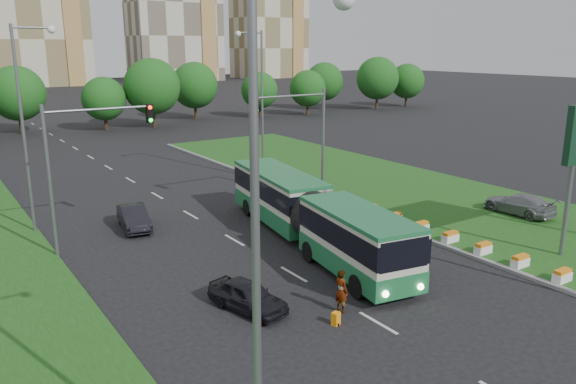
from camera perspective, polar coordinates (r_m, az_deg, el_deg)
ground at (r=29.37m, az=5.44°, el=-7.04°), size 360.00×360.00×0.00m
grass_median at (r=43.41m, az=12.06°, el=-0.02°), size 14.00×60.00×0.15m
median_kerb at (r=38.84m, az=4.88°, el=-1.45°), size 0.30×60.00×0.18m
lane_markings at (r=44.79m, az=-14.10°, el=0.21°), size 0.20×100.00×0.01m
flower_planters at (r=33.47m, az=14.73°, el=-3.91°), size 1.10×15.90×0.60m
traffic_mast_median at (r=38.54m, az=1.70°, el=6.47°), size 5.76×0.32×8.00m
traffic_mast_left at (r=31.29m, az=-20.38°, el=3.66°), size 5.76×0.32×8.00m
street_lamps at (r=34.53m, az=-8.91°, el=6.44°), size 36.00×60.00×12.00m
tree_line at (r=81.04m, az=-14.28°, el=9.72°), size 120.00×8.00×9.00m
apartment_tower_east at (r=186.14m, az=-11.60°, el=18.26°), size 27.00×15.00×47.00m
midrise_east at (r=202.17m, az=-1.94°, el=17.23°), size 24.00×14.00×40.00m
articulated_bus at (r=31.14m, az=2.04°, el=-2.28°), size 2.72×17.44×2.87m
car_left_near at (r=24.00m, az=-4.14°, el=-10.48°), size 2.44×4.06×1.29m
car_left_far at (r=35.40m, az=-15.40°, el=-2.51°), size 2.13×4.42×1.40m
car_median at (r=39.56m, az=22.42°, el=-1.12°), size 2.00×4.72×1.36m
pedestrian at (r=23.82m, az=5.43°, el=-9.96°), size 0.50×0.71×1.85m
shopping_trolley at (r=23.01m, az=4.89°, el=-12.71°), size 0.31×0.33×0.54m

